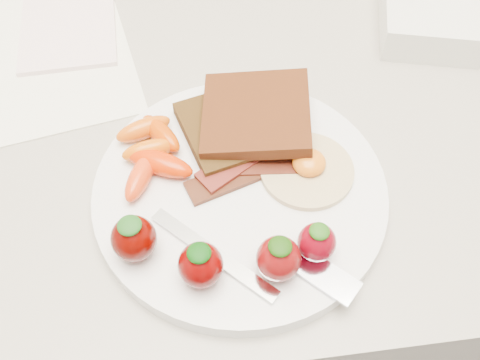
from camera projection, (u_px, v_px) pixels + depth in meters
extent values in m
cube|color=gray|center=(239.00, 268.00, 0.95)|extent=(2.00, 0.60, 0.90)
cylinder|color=white|center=(240.00, 192.00, 0.50)|extent=(0.27, 0.27, 0.02)
cube|color=black|center=(234.00, 127.00, 0.52)|extent=(0.11, 0.11, 0.01)
cube|color=black|center=(256.00, 114.00, 0.51)|extent=(0.12, 0.12, 0.02)
cylinder|color=silver|center=(307.00, 170.00, 0.50)|extent=(0.09, 0.09, 0.01)
ellipsoid|color=orange|center=(309.00, 162.00, 0.49)|extent=(0.03, 0.03, 0.02)
cube|color=black|center=(241.00, 174.00, 0.49)|extent=(0.11, 0.06, 0.00)
cube|color=black|center=(256.00, 164.00, 0.50)|extent=(0.11, 0.04, 0.00)
cube|color=#48080C|center=(247.00, 155.00, 0.50)|extent=(0.10, 0.08, 0.00)
ellipsoid|color=#D85C07|center=(149.00, 150.00, 0.50)|extent=(0.05, 0.03, 0.02)
ellipsoid|color=red|center=(160.00, 163.00, 0.49)|extent=(0.07, 0.05, 0.02)
ellipsoid|color=red|center=(140.00, 177.00, 0.48)|extent=(0.04, 0.06, 0.02)
ellipsoid|color=#C63E00|center=(161.00, 133.00, 0.51)|extent=(0.05, 0.06, 0.02)
ellipsoid|color=#D4550A|center=(143.00, 129.00, 0.52)|extent=(0.06, 0.04, 0.02)
ellipsoid|color=#480300|center=(134.00, 239.00, 0.43)|extent=(0.04, 0.04, 0.04)
ellipsoid|color=#184A14|center=(129.00, 225.00, 0.42)|extent=(0.02, 0.02, 0.01)
ellipsoid|color=#550202|center=(201.00, 265.00, 0.42)|extent=(0.04, 0.04, 0.04)
ellipsoid|color=#093807|center=(199.00, 253.00, 0.40)|extent=(0.02, 0.02, 0.01)
ellipsoid|color=#68090A|center=(279.00, 259.00, 0.42)|extent=(0.04, 0.04, 0.04)
ellipsoid|color=#153906|center=(280.00, 246.00, 0.41)|extent=(0.02, 0.02, 0.01)
ellipsoid|color=#6A020F|center=(317.00, 242.00, 0.44)|extent=(0.03, 0.03, 0.04)
ellipsoid|color=#1E500F|center=(319.00, 231.00, 0.42)|extent=(0.02, 0.02, 0.01)
cube|color=silver|center=(213.00, 254.00, 0.45)|extent=(0.10, 0.10, 0.00)
cube|color=white|center=(327.00, 277.00, 0.43)|extent=(0.06, 0.06, 0.00)
cube|color=white|center=(36.00, 49.00, 0.62)|extent=(0.25, 0.31, 0.00)
cube|color=#F6D5D8|center=(68.00, 24.00, 0.64)|extent=(0.12, 0.16, 0.01)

